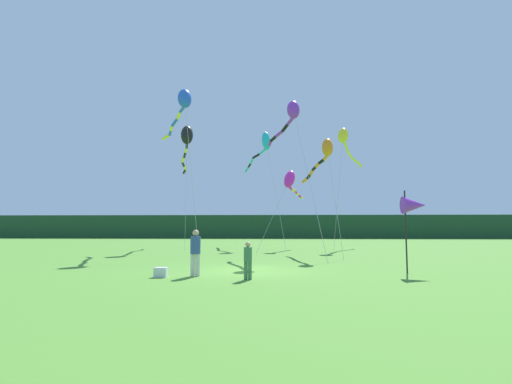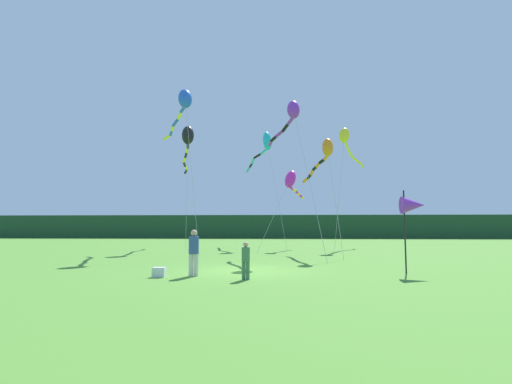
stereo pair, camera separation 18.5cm
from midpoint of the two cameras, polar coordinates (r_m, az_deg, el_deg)
ground_plane at (r=16.44m, az=-1.41°, el=-11.47°), size 120.00×120.00×0.00m
distant_treeline at (r=61.31m, az=1.77°, el=-5.12°), size 108.00×3.14×3.62m
person_adult at (r=14.67m, az=-9.27°, el=-8.45°), size 0.37×0.37×1.70m
person_child at (r=13.55m, az=-1.61°, el=-9.76°), size 0.28×0.28×1.29m
cooler_box at (r=14.71m, az=-14.18°, el=-11.39°), size 0.45×0.34×0.35m
banner_flag_pole at (r=16.53m, az=21.90°, el=-1.90°), size 0.90×0.70×3.25m
kite_orange at (r=24.68m, az=9.80°, el=5.68°), size 1.84×6.46×7.29m
kite_black at (r=32.51m, az=-10.35°, el=7.61°), size 2.39×7.81×10.00m
kite_purple at (r=24.01m, az=4.89°, el=11.26°), size 3.10×6.90×9.44m
kite_yellow at (r=34.73m, az=12.82°, el=7.43°), size 4.13×8.38×10.30m
kite_magenta at (r=31.39m, az=4.90°, el=1.63°), size 3.74×7.21×6.48m
kite_cyan at (r=35.33m, az=0.97°, el=6.92°), size 3.99×9.55×10.41m
kite_blue at (r=27.88m, az=-10.94°, el=12.63°), size 4.52×7.08×11.22m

